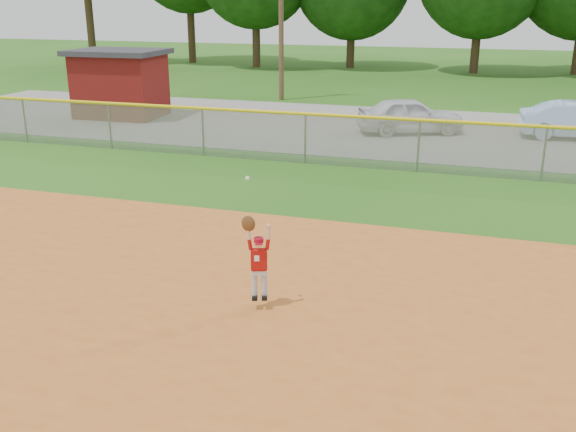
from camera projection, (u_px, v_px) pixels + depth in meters
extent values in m
plane|color=#285C15|center=(335.00, 339.00, 9.35)|extent=(120.00, 120.00, 0.00)
cube|color=gray|center=(436.00, 132.00, 23.80)|extent=(44.00, 10.00, 0.03)
imported|color=silver|center=(410.00, 115.00, 23.37)|extent=(4.10, 2.91, 1.30)
cube|color=#580F0C|center=(120.00, 86.00, 26.45)|extent=(3.35, 2.57, 2.55)
cube|color=#333338|center=(118.00, 52.00, 26.01)|extent=(3.78, 2.99, 0.20)
cube|color=gray|center=(418.00, 146.00, 18.14)|extent=(40.00, 0.03, 1.50)
cylinder|color=yellow|center=(420.00, 120.00, 17.90)|extent=(40.00, 0.10, 0.10)
cylinder|color=gray|center=(25.00, 121.00, 21.94)|extent=(0.06, 0.06, 1.50)
cylinder|color=gray|center=(110.00, 126.00, 20.99)|extent=(0.06, 0.06, 1.50)
cylinder|color=gray|center=(203.00, 132.00, 20.04)|extent=(0.06, 0.06, 1.50)
cylinder|color=gray|center=(305.00, 139.00, 19.09)|extent=(0.06, 0.06, 1.50)
cylinder|color=gray|center=(418.00, 146.00, 18.14)|extent=(0.06, 0.06, 1.50)
cylinder|color=gray|center=(544.00, 154.00, 17.19)|extent=(0.06, 0.06, 1.50)
cylinder|color=#4C3823|center=(281.00, 3.00, 30.05)|extent=(0.24, 0.24, 9.00)
cylinder|color=#422D1C|center=(90.00, 24.00, 47.78)|extent=(0.56, 0.56, 5.87)
cylinder|color=#422D1C|center=(191.00, 22.00, 48.92)|extent=(0.56, 0.56, 6.10)
cylinder|color=#422D1C|center=(256.00, 35.00, 45.79)|extent=(0.56, 0.56, 4.43)
cylinder|color=#422D1C|center=(351.00, 38.00, 45.46)|extent=(0.56, 0.56, 4.11)
cylinder|color=#422D1C|center=(476.00, 37.00, 41.99)|extent=(0.56, 0.56, 4.64)
cylinder|color=silver|center=(255.00, 286.00, 10.10)|extent=(0.12, 0.12, 0.43)
cylinder|color=silver|center=(264.00, 286.00, 10.10)|extent=(0.12, 0.12, 0.43)
cube|color=black|center=(255.00, 297.00, 10.13)|extent=(0.14, 0.19, 0.06)
cube|color=black|center=(264.00, 297.00, 10.14)|extent=(0.14, 0.19, 0.06)
cube|color=silver|center=(259.00, 272.00, 10.02)|extent=(0.25, 0.19, 0.09)
cube|color=maroon|center=(259.00, 269.00, 10.01)|extent=(0.26, 0.20, 0.03)
cube|color=#A00E0B|center=(259.00, 259.00, 9.95)|extent=(0.29, 0.21, 0.32)
cube|color=white|center=(257.00, 258.00, 9.87)|extent=(0.07, 0.03, 0.09)
sphere|color=beige|center=(259.00, 243.00, 9.87)|extent=(0.19, 0.19, 0.15)
cylinder|color=#A40A1E|center=(259.00, 240.00, 9.85)|extent=(0.19, 0.19, 0.07)
cube|color=#A40A1E|center=(259.00, 244.00, 9.79)|extent=(0.13, 0.12, 0.01)
cylinder|color=#A00E0B|center=(250.00, 244.00, 9.87)|extent=(0.10, 0.08, 0.18)
cylinder|color=beige|center=(249.00, 234.00, 9.81)|extent=(0.08, 0.07, 0.19)
ellipsoid|color=#4C2D14|center=(248.00, 224.00, 9.76)|extent=(0.24, 0.17, 0.26)
sphere|color=white|center=(247.00, 178.00, 9.53)|extent=(0.08, 0.08, 0.06)
cylinder|color=#A00E0B|center=(268.00, 244.00, 9.88)|extent=(0.10, 0.08, 0.18)
cylinder|color=beige|center=(269.00, 233.00, 9.82)|extent=(0.08, 0.07, 0.19)
sphere|color=beige|center=(269.00, 226.00, 9.78)|extent=(0.09, 0.09, 0.07)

